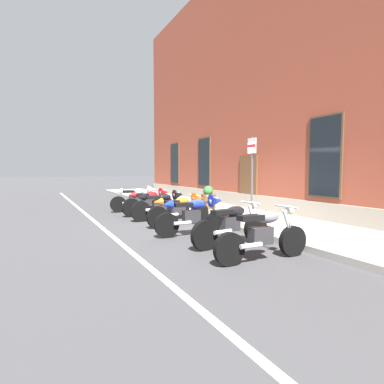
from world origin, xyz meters
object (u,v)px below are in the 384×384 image
Objects in this scene: motorcycle_grey_naked at (264,235)px; parking_sign at (252,168)px; motorcycle_red_sport at (151,200)px; motorcycle_black_sport at (163,204)px; motorcycle_black_naked at (232,224)px; barrel_planter at (208,199)px; motorcycle_white_sport at (138,197)px; motorcycle_orange_sport at (182,208)px; motorcycle_blue_sport at (196,213)px.

motorcycle_grey_naked is 3.68m from parking_sign.
motorcycle_red_sport and motorcycle_grey_naked have the same top height.
parking_sign is (-2.86, 1.94, 1.27)m from motorcycle_grey_naked.
motorcycle_red_sport is at bearing 179.51° from motorcycle_black_sport.
barrel_planter reaches higher than motorcycle_black_naked.
barrel_planter is at bearing 59.05° from motorcycle_white_sport.
parking_sign is 2.74× the size of barrel_planter.
motorcycle_orange_sport is 0.85× the size of parking_sign.
motorcycle_white_sport is at bearing -179.93° from motorcycle_grey_naked.
barrel_planter is (0.21, 2.36, -0.03)m from motorcycle_red_sport.
motorcycle_red_sport is 3.92m from motorcycle_blue_sport.
motorcycle_grey_naked is (2.61, 0.05, -0.08)m from motorcycle_blue_sport.
motorcycle_red_sport is at bearing 179.18° from motorcycle_grey_naked.
motorcycle_grey_naked is at bearing 1.17° from motorcycle_blue_sport.
motorcycle_red_sport is at bearing -95.13° from barrel_planter.
motorcycle_blue_sport is at bearing -172.00° from motorcycle_black_naked.
motorcycle_grey_naked is at bearing -6.49° from motorcycle_black_naked.
motorcycle_red_sport is 1.00× the size of motorcycle_black_sport.
barrel_planter is (-5.08, 2.31, 0.05)m from motorcycle_black_naked.
motorcycle_black_naked is (4.04, 0.06, -0.08)m from motorcycle_black_sport.
barrel_planter is (-3.70, 2.51, -0.04)m from motorcycle_blue_sport.
motorcycle_black_sport reaches higher than motorcycle_grey_naked.
motorcycle_white_sport reaches higher than motorcycle_red_sport.
motorcycle_grey_naked is 2.27× the size of barrel_planter.
motorcycle_black_naked is at bearing -24.48° from barrel_planter.
motorcycle_grey_naked reaches higher than motorcycle_orange_sport.
motorcycle_black_sport is 0.98× the size of motorcycle_black_naked.
barrel_planter is (-2.28, 2.25, -0.01)m from motorcycle_orange_sport.
motorcycle_black_naked is (5.29, 0.05, -0.07)m from motorcycle_red_sport.
motorcycle_grey_naked is at bearing -0.82° from motorcycle_red_sport.
parking_sign is at bearing 56.03° from motorcycle_orange_sport.
motorcycle_blue_sport is 2.28× the size of barrel_planter.
motorcycle_grey_naked is (5.27, -0.08, -0.06)m from motorcycle_black_sport.
motorcycle_blue_sport is 0.98× the size of motorcycle_black_naked.
motorcycle_white_sport is 5.18m from motorcycle_blue_sport.
motorcycle_black_sport is 0.83× the size of parking_sign.
motorcycle_grey_naked is (4.03, -0.20, -0.05)m from motorcycle_orange_sport.
motorcycle_white_sport is 0.97× the size of motorcycle_orange_sport.
motorcycle_blue_sport is 2.61m from motorcycle_grey_naked.
barrel_planter is at bearing 171.47° from parking_sign.
motorcycle_red_sport reaches higher than motorcycle_black_naked.
motorcycle_blue_sport is at bearing -10.05° from motorcycle_orange_sport.
motorcycle_grey_naked is at bearing 0.07° from motorcycle_white_sport.
motorcycle_white_sport is 1.00× the size of motorcycle_red_sport.
motorcycle_orange_sport is 1.02× the size of motorcycle_blue_sport.
motorcycle_white_sport is 2.52m from motorcycle_black_sport.
motorcycle_black_sport is at bearing 2.09° from motorcycle_white_sport.
motorcycle_red_sport is at bearing -177.57° from motorcycle_orange_sport.
motorcycle_grey_naked is at bearing -34.06° from parking_sign.
motorcycle_red_sport reaches higher than motorcycle_orange_sport.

